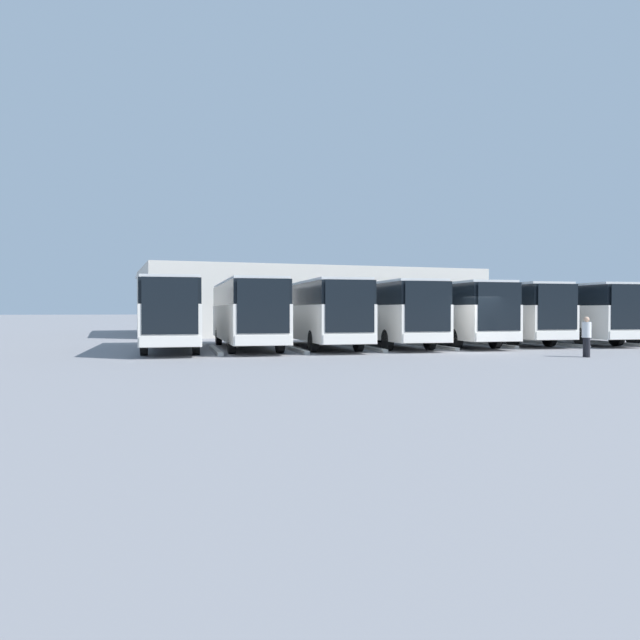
# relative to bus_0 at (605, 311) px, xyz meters

# --- Properties ---
(ground_plane) EXTENTS (600.00, 600.00, 0.00)m
(ground_plane) POSITION_rel_bus_0_xyz_m (12.67, 5.51, -1.83)
(ground_plane) COLOR gray
(bus_0) EXTENTS (3.55, 11.86, 3.27)m
(bus_0) POSITION_rel_bus_0_xyz_m (0.00, 0.00, 0.00)
(bus_0) COLOR silver
(bus_0) RESTS_ON ground_plane
(curb_divider_0) EXTENTS (0.84, 6.09, 0.15)m
(curb_divider_0) POSITION_rel_bus_0_xyz_m (1.81, 1.73, -1.75)
(curb_divider_0) COLOR #B2B2AD
(curb_divider_0) RESTS_ON ground_plane
(bus_1) EXTENTS (3.55, 11.86, 3.27)m
(bus_1) POSITION_rel_bus_0_xyz_m (3.62, 0.15, 0.00)
(bus_1) COLOR silver
(bus_1) RESTS_ON ground_plane
(curb_divider_1) EXTENTS (0.84, 6.09, 0.15)m
(curb_divider_1) POSITION_rel_bus_0_xyz_m (5.43, 1.88, -1.75)
(curb_divider_1) COLOR #B2B2AD
(curb_divider_1) RESTS_ON ground_plane
(bus_2) EXTENTS (3.55, 11.86, 3.27)m
(bus_2) POSITION_rel_bus_0_xyz_m (7.24, -0.65, 0.00)
(bus_2) COLOR silver
(bus_2) RESTS_ON ground_plane
(curb_divider_2) EXTENTS (0.84, 6.09, 0.15)m
(curb_divider_2) POSITION_rel_bus_0_xyz_m (9.05, 1.08, -1.75)
(curb_divider_2) COLOR #B2B2AD
(curb_divider_2) RESTS_ON ground_plane
(bus_3) EXTENTS (3.55, 11.86, 3.27)m
(bus_3) POSITION_rel_bus_0_xyz_m (10.86, -0.18, 0.00)
(bus_3) COLOR silver
(bus_3) RESTS_ON ground_plane
(curb_divider_3) EXTENTS (0.84, 6.09, 0.15)m
(curb_divider_3) POSITION_rel_bus_0_xyz_m (12.67, 1.55, -1.75)
(curb_divider_3) COLOR #B2B2AD
(curb_divider_3) RESTS_ON ground_plane
(bus_4) EXTENTS (3.55, 11.86, 3.27)m
(bus_4) POSITION_rel_bus_0_xyz_m (14.48, -0.21, 0.00)
(bus_4) COLOR silver
(bus_4) RESTS_ON ground_plane
(curb_divider_4) EXTENTS (0.84, 6.09, 0.15)m
(curb_divider_4) POSITION_rel_bus_0_xyz_m (16.29, 1.52, -1.75)
(curb_divider_4) COLOR #B2B2AD
(curb_divider_4) RESTS_ON ground_plane
(bus_5) EXTENTS (3.55, 11.86, 3.27)m
(bus_5) POSITION_rel_bus_0_xyz_m (18.10, -0.26, 0.00)
(bus_5) COLOR silver
(bus_5) RESTS_ON ground_plane
(curb_divider_5) EXTENTS (0.84, 6.09, 0.15)m
(curb_divider_5) POSITION_rel_bus_0_xyz_m (19.91, 1.47, -1.75)
(curb_divider_5) COLOR #B2B2AD
(curb_divider_5) RESTS_ON ground_plane
(bus_6) EXTENTS (3.55, 11.86, 3.27)m
(bus_6) POSITION_rel_bus_0_xyz_m (21.72, -0.50, 0.00)
(bus_6) COLOR silver
(bus_6) RESTS_ON ground_plane
(curb_divider_6) EXTENTS (0.84, 6.09, 0.15)m
(curb_divider_6) POSITION_rel_bus_0_xyz_m (23.53, 1.23, -1.75)
(curb_divider_6) COLOR #B2B2AD
(curb_divider_6) RESTS_ON ground_plane
(bus_7) EXTENTS (3.55, 11.86, 3.27)m
(bus_7) POSITION_rel_bus_0_xyz_m (25.34, -0.67, 0.00)
(bus_7) COLOR silver
(bus_7) RESTS_ON ground_plane
(pedestrian) EXTENTS (0.43, 0.43, 1.62)m
(pedestrian) POSITION_rel_bus_0_xyz_m (10.11, 9.52, -0.96)
(pedestrian) COLOR black
(pedestrian) RESTS_ON ground_plane
(station_building) EXTENTS (25.75, 16.94, 5.13)m
(station_building) POSITION_rel_bus_0_xyz_m (12.67, -19.22, 0.76)
(station_building) COLOR beige
(station_building) RESTS_ON ground_plane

